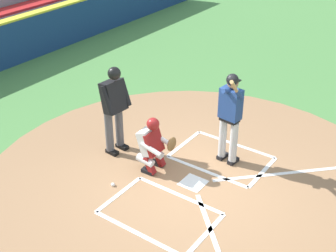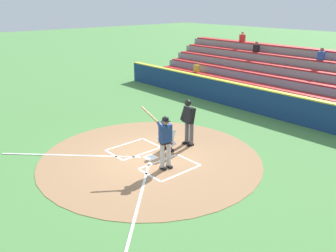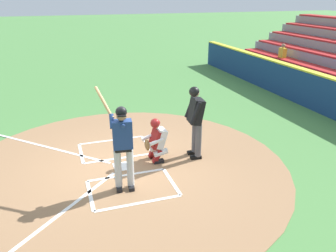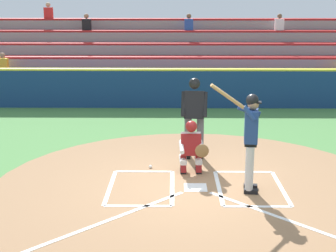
{
  "view_description": "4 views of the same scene",
  "coord_description": "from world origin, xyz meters",
  "px_view_note": "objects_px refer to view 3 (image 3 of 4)",
  "views": [
    {
      "loc": [
        5.96,
        3.64,
        5.16
      ],
      "look_at": [
        -0.18,
        -0.7,
        0.91
      ],
      "focal_mm": 49.87,
      "sensor_mm": 36.0,
      "label": 1
    },
    {
      "loc": [
        -9.13,
        7.19,
        5.39
      ],
      "look_at": [
        -0.15,
        -0.71,
        1.1
      ],
      "focal_mm": 37.4,
      "sensor_mm": 36.0,
      "label": 2
    },
    {
      "loc": [
        -7.35,
        1.29,
        3.98
      ],
      "look_at": [
        0.17,
        -1.22,
        0.86
      ],
      "focal_mm": 36.49,
      "sensor_mm": 36.0,
      "label": 3
    },
    {
      "loc": [
        0.42,
        8.92,
        3.5
      ],
      "look_at": [
        0.54,
        -0.6,
        1.08
      ],
      "focal_mm": 52.68,
      "sensor_mm": 36.0,
      "label": 4
    }
  ],
  "objects_px": {
    "batter": "(122,142)",
    "catcher": "(156,139)",
    "baseball": "(157,144)",
    "plate_umpire": "(196,117)"
  },
  "relations": [
    {
      "from": "batter",
      "to": "catcher",
      "type": "bearing_deg",
      "value": -44.84
    },
    {
      "from": "baseball",
      "to": "batter",
      "type": "bearing_deg",
      "value": 145.56
    },
    {
      "from": "catcher",
      "to": "plate_umpire",
      "type": "relative_size",
      "value": 0.61
    },
    {
      "from": "batter",
      "to": "plate_umpire",
      "type": "height_order",
      "value": "batter"
    },
    {
      "from": "batter",
      "to": "baseball",
      "type": "xyz_separation_m",
      "value": [
        1.91,
        -1.31,
        -1.06
      ]
    },
    {
      "from": "catcher",
      "to": "baseball",
      "type": "bearing_deg",
      "value": -17.56
    },
    {
      "from": "batter",
      "to": "catcher",
      "type": "distance_m",
      "value": 1.55
    },
    {
      "from": "batter",
      "to": "baseball",
      "type": "distance_m",
      "value": 2.55
    },
    {
      "from": "batter",
      "to": "baseball",
      "type": "bearing_deg",
      "value": -34.44
    },
    {
      "from": "plate_umpire",
      "to": "batter",
      "type": "bearing_deg",
      "value": 115.09
    }
  ]
}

